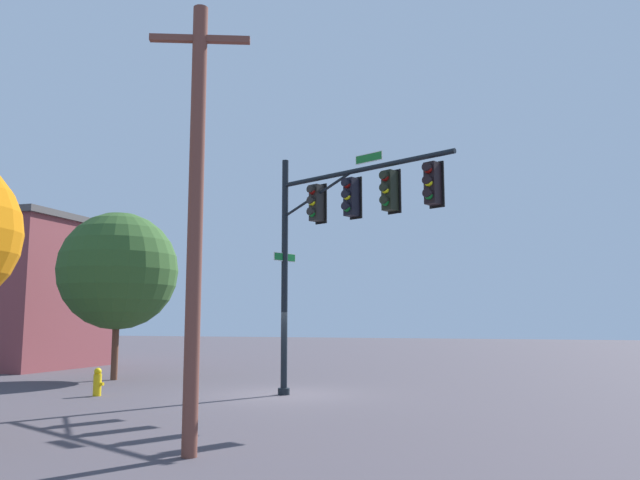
{
  "coord_description": "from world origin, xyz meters",
  "views": [
    {
      "loc": [
        6.79,
        -18.09,
        2.26
      ],
      "look_at": [
        1.24,
        -0.27,
        4.67
      ],
      "focal_mm": 34.79,
      "sensor_mm": 36.0,
      "label": 1
    }
  ],
  "objects_px": {
    "signal_pole_assembly": "(344,216)",
    "utility_pole": "(195,213)",
    "fire_hydrant": "(98,382)",
    "tree_mid": "(118,271)"
  },
  "relations": [
    {
      "from": "utility_pole",
      "to": "tree_mid",
      "type": "relative_size",
      "value": 1.23
    },
    {
      "from": "fire_hydrant",
      "to": "utility_pole",
      "type": "bearing_deg",
      "value": -44.27
    },
    {
      "from": "signal_pole_assembly",
      "to": "tree_mid",
      "type": "xyz_separation_m",
      "value": [
        -10.05,
        3.53,
        -1.09
      ]
    },
    {
      "from": "signal_pole_assembly",
      "to": "utility_pole",
      "type": "bearing_deg",
      "value": -95.05
    },
    {
      "from": "tree_mid",
      "to": "signal_pole_assembly",
      "type": "bearing_deg",
      "value": -19.36
    },
    {
      "from": "utility_pole",
      "to": "signal_pole_assembly",
      "type": "bearing_deg",
      "value": 84.95
    },
    {
      "from": "signal_pole_assembly",
      "to": "fire_hydrant",
      "type": "bearing_deg",
      "value": -172.96
    },
    {
      "from": "fire_hydrant",
      "to": "tree_mid",
      "type": "distance_m",
      "value": 6.37
    },
    {
      "from": "utility_pole",
      "to": "fire_hydrant",
      "type": "relative_size",
      "value": 9.52
    },
    {
      "from": "signal_pole_assembly",
      "to": "fire_hydrant",
      "type": "xyz_separation_m",
      "value": [
        -7.45,
        -0.92,
        -4.83
      ]
    }
  ]
}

